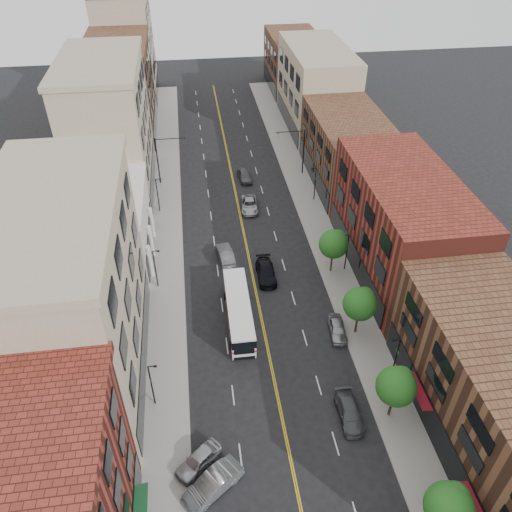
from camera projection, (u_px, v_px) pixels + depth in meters
name	position (u px, v px, depth m)	size (l,w,h in m)	color
ground	(293.00, 472.00, 39.67)	(220.00, 220.00, 0.00)	black
sidewalk_left	(167.00, 231.00, 65.86)	(4.00, 110.00, 0.15)	gray
sidewalk_right	(315.00, 219.00, 68.03)	(4.00, 110.00, 0.15)	gray
bldg_l_tanoffice	(72.00, 299.00, 42.43)	(10.00, 22.00, 18.00)	tan
bldg_l_white	(104.00, 228.00, 59.56)	(10.00, 14.00, 8.00)	silver
bldg_l_far_a	(110.00, 130.00, 69.75)	(10.00, 20.00, 18.00)	tan
bldg_l_far_b	(122.00, 90.00, 86.28)	(10.00, 20.00, 15.00)	brown
bldg_l_far_c	(126.00, 46.00, 98.79)	(10.00, 16.00, 20.00)	tan
bldg_r_near	(512.00, 410.00, 38.44)	(10.00, 26.00, 10.00)	brown
bldg_r_mid	(401.00, 225.00, 56.56)	(10.00, 22.00, 12.00)	maroon
bldg_r_far_a	(348.00, 151.00, 73.56)	(10.00, 20.00, 10.00)	brown
bldg_r_far_b	(316.00, 88.00, 88.72)	(10.00, 22.00, 14.00)	tan
bldg_r_far_c	(294.00, 62.00, 105.26)	(10.00, 18.00, 11.00)	brown
tree_r_0	(450.00, 506.00, 33.52)	(3.40, 3.40, 5.59)	black
tree_r_1	(397.00, 385.00, 41.33)	(3.40, 3.40, 5.59)	black
tree_r_2	(361.00, 303.00, 49.13)	(3.40, 3.40, 5.59)	black
tree_r_3	(334.00, 243.00, 56.94)	(3.40, 3.40, 5.59)	black
lamp_l_1	(152.00, 383.00, 42.90)	(0.81, 0.55, 5.05)	black
lamp_l_2	(155.00, 267.00, 55.39)	(0.81, 0.55, 5.05)	black
lamp_l_3	(158.00, 193.00, 67.87)	(0.81, 0.55, 5.05)	black
lamp_r_1	(396.00, 356.00, 45.28)	(0.81, 0.55, 5.05)	black
lamp_r_2	(347.00, 250.00, 57.76)	(0.81, 0.55, 5.05)	black
lamp_r_3	(315.00, 182.00, 70.25)	(0.81, 0.55, 5.05)	black
signal_mast_left	(162.00, 155.00, 73.16)	(4.49, 0.18, 7.20)	black
signal_mast_right	(299.00, 147.00, 75.39)	(4.49, 0.18, 7.20)	black
city_bus	(239.00, 310.00, 51.89)	(2.73, 10.94, 2.80)	silver
car_angle_a	(198.00, 460.00, 39.72)	(1.69, 4.19, 1.43)	#ACAEB4
car_angle_b	(213.00, 484.00, 38.09)	(1.75, 5.01, 1.65)	#B1B4B9
car_parked_mid	(349.00, 412.00, 43.25)	(1.91, 4.69, 1.36)	#424347
car_parked_far	(337.00, 329.00, 51.06)	(1.63, 4.04, 1.38)	#9D9EA4
car_lane_behind	(225.00, 254.00, 60.73)	(1.65, 4.74, 1.56)	#4E4E53
car_lane_a	(266.00, 272.00, 58.11)	(2.10, 5.16, 1.50)	black
car_lane_b	(249.00, 205.00, 69.82)	(2.30, 4.98, 1.39)	#9FA1A7
car_lane_c	(244.00, 175.00, 76.34)	(1.78, 4.41, 1.50)	#4B4A4F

